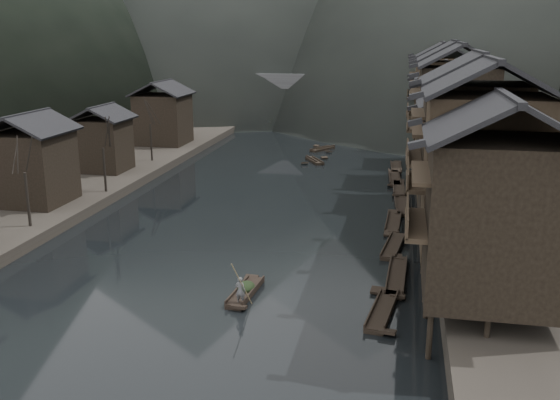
# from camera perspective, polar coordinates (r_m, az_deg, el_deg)

# --- Properties ---
(water) EXTENTS (300.00, 300.00, 0.00)m
(water) POSITION_cam_1_polar(r_m,az_deg,el_deg) (44.87, -5.57, -6.06)
(water) COLOR black
(water) RESTS_ON ground
(left_bank) EXTENTS (40.00, 200.00, 1.20)m
(left_bank) POSITION_cam_1_polar(r_m,az_deg,el_deg) (94.24, -19.22, 4.80)
(left_bank) COLOR #2D2823
(left_bank) RESTS_ON ground
(stilt_houses) EXTENTS (9.00, 67.60, 15.53)m
(stilt_houses) POSITION_cam_1_polar(r_m,az_deg,el_deg) (59.96, 15.99, 7.70)
(stilt_houses) COLOR black
(stilt_houses) RESTS_ON ground
(left_houses) EXTENTS (8.10, 53.20, 8.73)m
(left_houses) POSITION_cam_1_polar(r_m,az_deg,el_deg) (69.29, -17.34, 5.74)
(left_houses) COLOR black
(left_houses) RESTS_ON left_bank
(bare_trees) EXTENTS (3.95, 42.83, 7.91)m
(bare_trees) POSITION_cam_1_polar(r_m,az_deg,el_deg) (55.66, -20.88, 4.02)
(bare_trees) COLOR black
(bare_trees) RESTS_ON left_bank
(moored_sampans) EXTENTS (2.67, 47.53, 0.47)m
(moored_sampans) POSITION_cam_1_polar(r_m,az_deg,el_deg) (57.76, 10.49, -1.16)
(moored_sampans) COLOR black
(moored_sampans) RESTS_ON water
(midriver_boats) EXTENTS (4.13, 36.80, 0.45)m
(midriver_boats) POSITION_cam_1_polar(r_m,az_deg,el_deg) (95.63, 4.62, 5.49)
(midriver_boats) COLOR black
(midriver_boats) RESTS_ON water
(stone_bridge) EXTENTS (40.00, 6.00, 9.00)m
(stone_bridge) POSITION_cam_1_polar(r_m,az_deg,el_deg) (113.22, 4.94, 9.49)
(stone_bridge) COLOR #4C4C4F
(stone_bridge) RESTS_ON ground
(hero_sampan) EXTENTS (1.47, 5.25, 0.44)m
(hero_sampan) POSITION_cam_1_polar(r_m,az_deg,el_deg) (40.05, -3.17, -8.38)
(hero_sampan) COLOR black
(hero_sampan) RESTS_ON water
(cargo_heap) EXTENTS (1.14, 1.50, 0.69)m
(cargo_heap) POSITION_cam_1_polar(r_m,az_deg,el_deg) (40.04, -3.13, -7.48)
(cargo_heap) COLOR black
(cargo_heap) RESTS_ON hero_sampan
(boatman) EXTENTS (0.66, 0.46, 1.75)m
(boatman) POSITION_cam_1_polar(r_m,az_deg,el_deg) (37.97, -3.66, -7.93)
(boatman) COLOR #5D5D5F
(boatman) RESTS_ON hero_sampan
(bamboo_pole) EXTENTS (1.05, 1.66, 3.55)m
(bamboo_pole) POSITION_cam_1_polar(r_m,az_deg,el_deg) (36.96, -3.43, -4.18)
(bamboo_pole) COLOR #8C7A51
(bamboo_pole) RESTS_ON boatman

